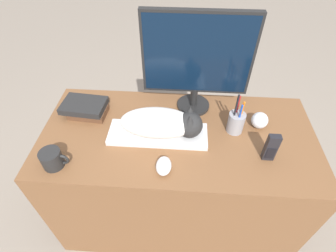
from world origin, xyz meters
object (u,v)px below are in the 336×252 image
Objects in this scene: computer_mouse at (164,166)px; pen_cup at (236,122)px; monitor at (197,58)px; coffee_mug at (52,159)px; cat at (164,123)px; book_stack at (86,108)px; keyboard at (158,134)px; baseball at (260,120)px; phone at (271,148)px.

pen_cup is (0.32, 0.25, 0.03)m from computer_mouse.
monitor reaches higher than coffee_mug.
cat is at bearing 93.61° from computer_mouse.
coffee_mug is (-0.46, -0.01, 0.02)m from computer_mouse.
cat is 0.20m from computer_mouse.
cat is 0.74× the size of monitor.
pen_cup is at bearing -5.22° from book_stack.
computer_mouse is at bearing 1.41° from coffee_mug.
book_stack reaches higher than computer_mouse.
coffee_mug is 0.52× the size of book_stack.
computer_mouse is at bearing -141.96° from pen_cup.
keyboard is 2.11× the size of pen_cup.
coffee_mug is (-0.45, -0.20, -0.05)m from cat.
phone is at bearing -88.25° from baseball.
pen_cup is (0.77, 0.26, 0.02)m from coffee_mug.
pen_cup is 2.74× the size of baseball.
baseball is (0.48, 0.10, 0.03)m from keyboard.
baseball is (0.89, 0.29, -0.00)m from coffee_mug.
coffee_mug is 0.94m from baseball.
pen_cup is at bearing 18.45° from coffee_mug.
monitor is 0.42m from baseball.
cat reaches higher than computer_mouse.
cat reaches higher than phone.
computer_mouse is at bearing -146.90° from baseball.
book_stack is (-0.40, 0.13, -0.05)m from cat.
coffee_mug is 1.48× the size of baseball.
computer_mouse is 0.40m from pen_cup.
computer_mouse is 0.52m from book_stack.
cat is 2.68× the size of phone.
pen_cup is 0.12m from baseball.
cat is at bearing 168.01° from phone.
monitor reaches higher than baseball.
cat is at bearing -17.75° from book_stack.
computer_mouse is at bearing -37.03° from book_stack.
coffee_mug is at bearing -161.55° from pen_cup.
cat reaches higher than book_stack.
book_stack is at bearing 82.57° from coffee_mug.
keyboard is at bearing 168.75° from phone.
baseball is (0.31, -0.12, -0.24)m from monitor.
coffee_mug is at bearing -154.82° from keyboard.
baseball is (0.43, 0.28, 0.02)m from computer_mouse.
monitor is 3.63× the size of phone.
pen_cup is (0.19, -0.16, -0.23)m from monitor.
pen_cup is (0.33, 0.06, -0.03)m from cat.
monitor is 0.50m from computer_mouse.
pen_cup reaches higher than baseball.
computer_mouse is 0.81× the size of coffee_mug.
coffee_mug is at bearing -161.76° from baseball.
book_stack is (0.04, 0.33, -0.00)m from coffee_mug.
book_stack is at bearing 162.25° from cat.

